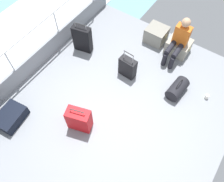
{
  "coord_description": "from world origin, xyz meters",
  "views": [
    {
      "loc": [
        1.18,
        -1.97,
        4.35
      ],
      "look_at": [
        -0.26,
        0.14,
        0.25
      ],
      "focal_mm": 37.2,
      "sensor_mm": 36.0,
      "label": 1
    }
  ],
  "objects_px": {
    "cargo_crate_0": "(156,34)",
    "suitcase_4": "(128,67)",
    "passenger_seated": "(179,40)",
    "duffel_bag": "(177,89)",
    "paper_cup": "(207,97)",
    "cargo_crate_1": "(178,46)",
    "suitcase_2": "(11,117)",
    "suitcase_3": "(82,39)",
    "suitcase_0": "(79,119)"
  },
  "relations": [
    {
      "from": "suitcase_2",
      "to": "duffel_bag",
      "type": "height_order",
      "value": "duffel_bag"
    },
    {
      "from": "cargo_crate_1",
      "to": "suitcase_3",
      "type": "bearing_deg",
      "value": -147.74
    },
    {
      "from": "duffel_bag",
      "to": "paper_cup",
      "type": "distance_m",
      "value": 0.66
    },
    {
      "from": "suitcase_0",
      "to": "paper_cup",
      "type": "xyz_separation_m",
      "value": [
        1.85,
        2.04,
        -0.23
      ]
    },
    {
      "from": "cargo_crate_1",
      "to": "suitcase_3",
      "type": "xyz_separation_m",
      "value": [
        -1.95,
        -1.23,
        0.17
      ]
    },
    {
      "from": "suitcase_3",
      "to": "cargo_crate_1",
      "type": "bearing_deg",
      "value": 32.26
    },
    {
      "from": "duffel_bag",
      "to": "paper_cup",
      "type": "bearing_deg",
      "value": 21.92
    },
    {
      "from": "passenger_seated",
      "to": "suitcase_0",
      "type": "relative_size",
      "value": 1.6
    },
    {
      "from": "suitcase_2",
      "to": "paper_cup",
      "type": "xyz_separation_m",
      "value": [
        3.08,
        2.72,
        -0.07
      ]
    },
    {
      "from": "cargo_crate_1",
      "to": "duffel_bag",
      "type": "distance_m",
      "value": 1.21
    },
    {
      "from": "suitcase_2",
      "to": "suitcase_3",
      "type": "relative_size",
      "value": 0.81
    },
    {
      "from": "cargo_crate_0",
      "to": "suitcase_4",
      "type": "relative_size",
      "value": 0.72
    },
    {
      "from": "suitcase_4",
      "to": "duffel_bag",
      "type": "xyz_separation_m",
      "value": [
        1.15,
        0.18,
        -0.1
      ]
    },
    {
      "from": "cargo_crate_1",
      "to": "suitcase_2",
      "type": "xyz_separation_m",
      "value": [
        -1.96,
        -3.57,
        -0.06
      ]
    },
    {
      "from": "cargo_crate_0",
      "to": "cargo_crate_1",
      "type": "xyz_separation_m",
      "value": [
        0.62,
        -0.03,
        -0.02
      ]
    },
    {
      "from": "cargo_crate_0",
      "to": "cargo_crate_1",
      "type": "distance_m",
      "value": 0.63
    },
    {
      "from": "passenger_seated",
      "to": "suitcase_4",
      "type": "distance_m",
      "value": 1.31
    },
    {
      "from": "passenger_seated",
      "to": "paper_cup",
      "type": "relative_size",
      "value": 10.51
    },
    {
      "from": "passenger_seated",
      "to": "paper_cup",
      "type": "height_order",
      "value": "passenger_seated"
    },
    {
      "from": "passenger_seated",
      "to": "cargo_crate_1",
      "type": "bearing_deg",
      "value": 90.0
    },
    {
      "from": "suitcase_0",
      "to": "duffel_bag",
      "type": "height_order",
      "value": "suitcase_0"
    },
    {
      "from": "cargo_crate_0",
      "to": "paper_cup",
      "type": "xyz_separation_m",
      "value": [
        1.74,
        -0.88,
        -0.15
      ]
    },
    {
      "from": "duffel_bag",
      "to": "cargo_crate_1",
      "type": "bearing_deg",
      "value": 115.0
    },
    {
      "from": "cargo_crate_1",
      "to": "suitcase_3",
      "type": "distance_m",
      "value": 2.31
    },
    {
      "from": "cargo_crate_1",
      "to": "passenger_seated",
      "type": "distance_m",
      "value": 0.41
    },
    {
      "from": "passenger_seated",
      "to": "suitcase_4",
      "type": "relative_size",
      "value": 1.45
    },
    {
      "from": "suitcase_4",
      "to": "suitcase_3",
      "type": "bearing_deg",
      "value": 177.78
    },
    {
      "from": "suitcase_4",
      "to": "paper_cup",
      "type": "height_order",
      "value": "suitcase_4"
    },
    {
      "from": "suitcase_0",
      "to": "duffel_bag",
      "type": "relative_size",
      "value": 1.2
    },
    {
      "from": "cargo_crate_0",
      "to": "suitcase_4",
      "type": "bearing_deg",
      "value": -90.84
    },
    {
      "from": "suitcase_3",
      "to": "suitcase_4",
      "type": "distance_m",
      "value": 1.31
    },
    {
      "from": "suitcase_3",
      "to": "duffel_bag",
      "type": "bearing_deg",
      "value": 3.09
    },
    {
      "from": "cargo_crate_0",
      "to": "duffel_bag",
      "type": "bearing_deg",
      "value": -44.82
    },
    {
      "from": "suitcase_2",
      "to": "paper_cup",
      "type": "distance_m",
      "value": 4.11
    },
    {
      "from": "suitcase_3",
      "to": "suitcase_4",
      "type": "bearing_deg",
      "value": -2.22
    },
    {
      "from": "passenger_seated",
      "to": "suitcase_2",
      "type": "height_order",
      "value": "passenger_seated"
    },
    {
      "from": "cargo_crate_1",
      "to": "duffel_bag",
      "type": "xyz_separation_m",
      "value": [
        0.51,
        -1.1,
        -0.02
      ]
    },
    {
      "from": "cargo_crate_1",
      "to": "suitcase_3",
      "type": "relative_size",
      "value": 0.71
    },
    {
      "from": "cargo_crate_0",
      "to": "passenger_seated",
      "type": "distance_m",
      "value": 0.74
    },
    {
      "from": "cargo_crate_0",
      "to": "suitcase_0",
      "type": "xyz_separation_m",
      "value": [
        -0.1,
        -2.92,
        0.09
      ]
    },
    {
      "from": "cargo_crate_0",
      "to": "cargo_crate_1",
      "type": "relative_size",
      "value": 0.93
    },
    {
      "from": "cargo_crate_0",
      "to": "cargo_crate_1",
      "type": "bearing_deg",
      "value": -2.97
    },
    {
      "from": "passenger_seated",
      "to": "suitcase_3",
      "type": "xyz_separation_m",
      "value": [
        -1.95,
        -1.05,
        -0.2
      ]
    },
    {
      "from": "cargo_crate_0",
      "to": "suitcase_0",
      "type": "distance_m",
      "value": 2.93
    },
    {
      "from": "cargo_crate_1",
      "to": "passenger_seated",
      "type": "bearing_deg",
      "value": -90.0
    },
    {
      "from": "suitcase_0",
      "to": "suitcase_2",
      "type": "height_order",
      "value": "suitcase_0"
    },
    {
      "from": "cargo_crate_1",
      "to": "suitcase_4",
      "type": "height_order",
      "value": "suitcase_4"
    },
    {
      "from": "passenger_seated",
      "to": "suitcase_4",
      "type": "xyz_separation_m",
      "value": [
        -0.64,
        -1.1,
        -0.29
      ]
    },
    {
      "from": "paper_cup",
      "to": "cargo_crate_1",
      "type": "bearing_deg",
      "value": 142.75
    },
    {
      "from": "suitcase_3",
      "to": "duffel_bag",
      "type": "xyz_separation_m",
      "value": [
        2.46,
        0.13,
        -0.19
      ]
    }
  ]
}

